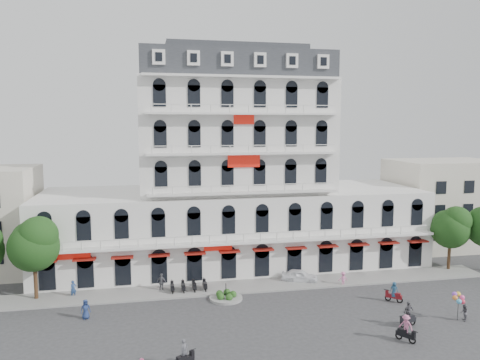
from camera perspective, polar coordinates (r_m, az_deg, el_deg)
The scene contains 18 objects.
ground at distance 41.98m, azimuth 3.94°, elevation -16.91°, with size 120.00×120.00×0.00m, color #38383A.
sidewalk at distance 50.08m, azimuth 1.16°, elevation -12.80°, with size 53.00×4.00×0.16m, color gray.
main_building at distance 56.43m, azimuth -0.80°, elevation -0.25°, with size 45.00×15.00×25.80m.
flank_building_east at distance 70.67m, azimuth 23.57°, elevation -2.64°, with size 14.00×10.00×12.00m, color beige.
traffic_island at distance 46.71m, azimuth -1.73°, elevation -14.05°, with size 3.20×3.20×1.60m.
parked_scooter_row at distance 49.01m, azimuth -6.26°, elevation -13.39°, with size 4.40×1.80×1.10m, color black, non-canonical shape.
tree_west_inner at distance 49.04m, azimuth -23.81°, elevation -6.98°, with size 4.76×4.76×8.25m.
tree_east_inner at distance 59.38m, azimuth 24.34°, elevation -5.15°, with size 4.40×4.37×7.57m.
parked_car at distance 51.80m, azimuth 7.30°, elevation -11.50°, with size 1.57×3.91×1.33m, color white.
rider_west at distance 34.94m, azimuth -6.80°, elevation -20.40°, with size 1.52×1.08×2.08m.
rider_east at distance 48.17m, azimuth 18.26°, elevation -12.86°, with size 1.35×1.27×1.98m.
rider_northeast at distance 43.09m, azimuth 19.83°, elevation -15.12°, with size 1.68×0.70×2.18m.
rider_center at distance 40.30m, azimuth 19.57°, elevation -16.56°, with size 1.14×1.48×2.18m.
pedestrian_left at distance 44.31m, azimuth -18.31°, elevation -14.73°, with size 0.85×0.55×1.74m, color navy.
pedestrian_mid at distance 49.22m, azimuth -9.54°, elevation -12.20°, with size 1.10×0.46×1.87m, color slate.
pedestrian_right at distance 51.38m, azimuth 12.45°, elevation -11.66°, with size 0.97×0.56×1.50m, color pink.
pedestrian_far at distance 49.77m, azimuth -19.65°, elevation -12.40°, with size 0.61×0.40×1.69m, color navy.
balloon_vendor at distance 45.87m, azimuth 25.39°, elevation -13.69°, with size 1.38×1.27×2.45m.
Camera 1 is at (-10.27, -37.06, 16.83)m, focal length 35.00 mm.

